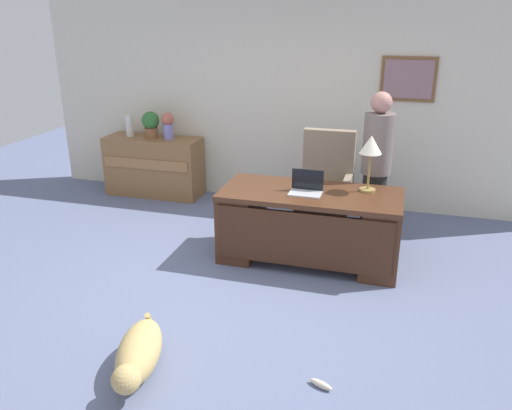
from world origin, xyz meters
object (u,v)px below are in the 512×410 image
at_px(armchair, 325,188).
at_px(laptop, 306,187).
at_px(desk_lamp, 371,148).
at_px(dog_toy_bone, 321,384).
at_px(vase_with_flowers, 168,124).
at_px(desk, 309,224).
at_px(potted_plant, 151,123).
at_px(person_standing, 376,167).
at_px(dog_lying, 138,354).
at_px(credenza, 154,166).
at_px(vase_empty, 129,126).

bearing_deg(armchair, laptop, -93.96).
distance_m(desk_lamp, dog_toy_bone, 2.42).
bearing_deg(dog_toy_bone, vase_with_flowers, 128.55).
distance_m(desk, potted_plant, 2.96).
distance_m(person_standing, dog_lying, 3.21).
xyz_separation_m(laptop, vase_with_flowers, (-2.19, 1.48, 0.21)).
height_order(credenza, armchair, armchair).
bearing_deg(credenza, armchair, -12.77).
bearing_deg(desk_lamp, dog_toy_bone, -92.49).
xyz_separation_m(potted_plant, dog_toy_bone, (2.94, -3.37, -0.99)).
bearing_deg(vase_empty, desk_lamp, -20.47).
xyz_separation_m(desk, armchair, (0.02, 0.90, 0.10)).
xyz_separation_m(armchair, laptop, (-0.06, -0.91, 0.30)).
relative_size(desk, armchair, 1.55).
xyz_separation_m(armchair, vase_with_flowers, (-2.26, 0.57, 0.51)).
relative_size(credenza, desk_lamp, 2.34).
distance_m(desk_lamp, potted_plant, 3.29).
relative_size(dog_lying, vase_empty, 2.91).
distance_m(dog_lying, desk_lamp, 2.89).
distance_m(vase_with_flowers, vase_empty, 0.59).
relative_size(laptop, desk_lamp, 0.56).
distance_m(desk_lamp, vase_empty, 3.60).
xyz_separation_m(armchair, person_standing, (0.57, -0.21, 0.36)).
xyz_separation_m(desk, dog_lying, (-0.84, -2.11, -0.26)).
bearing_deg(vase_with_flowers, desk, -33.28).
distance_m(armchair, dog_lying, 3.14).
xyz_separation_m(credenza, vase_empty, (-0.34, 0.00, 0.56)).
bearing_deg(vase_empty, dog_toy_bone, -45.84).
bearing_deg(vase_with_flowers, credenza, -179.71).
bearing_deg(vase_with_flowers, potted_plant, 180.00).
relative_size(desk, desk_lamp, 3.17).
bearing_deg(vase_empty, person_standing, -12.95).
height_order(desk, person_standing, person_standing).
relative_size(desk_lamp, potted_plant, 1.59).
relative_size(laptop, vase_empty, 1.09).
height_order(desk, potted_plant, potted_plant).
distance_m(desk, credenza, 2.89).
bearing_deg(person_standing, credenza, 165.72).
bearing_deg(desk, vase_empty, 152.54).
distance_m(person_standing, desk_lamp, 0.58).
bearing_deg(vase_with_flowers, person_standing, -15.52).
bearing_deg(credenza, desk, -30.51).
distance_m(desk, desk_lamp, 0.98).
bearing_deg(desk, dog_toy_bone, -76.69).
xyz_separation_m(person_standing, dog_toy_bone, (-0.14, -2.59, -0.84)).
height_order(vase_empty, dog_toy_bone, vase_empty).
distance_m(dog_lying, laptop, 2.33).
bearing_deg(laptop, potted_plant, 148.88).
relative_size(vase_empty, potted_plant, 0.82).
bearing_deg(desk_lamp, armchair, 127.24).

